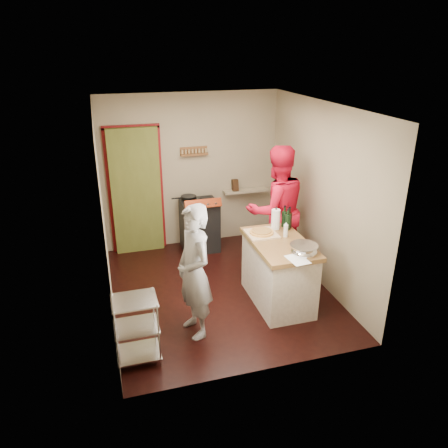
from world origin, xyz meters
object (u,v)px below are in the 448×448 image
Objects in this scene: stove at (200,224)px; person_red at (276,210)px; wire_shelving at (136,327)px; person_stripe at (194,272)px; island at (279,270)px.

person_red reaches higher than stove.
wire_shelving is 0.90m from person_stripe.
island is at bearing 66.79° from person_red.
island is (0.64, -1.93, 0.03)m from stove.
person_stripe is 2.00m from person_red.
person_stripe is at bearing -163.85° from island.
stove is 1.50m from person_red.
stove is at bearing 152.53° from person_stripe.
person_stripe is (-0.60, -2.29, 0.38)m from stove.
person_red is (0.95, -1.03, 0.54)m from stove.
person_stripe reaches higher than stove.
stove is 0.60× the size of person_stripe.
stove is 0.77× the size of island.
person_red is (0.31, 0.90, 0.50)m from island.
person_stripe is at bearing 24.44° from wire_shelving.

